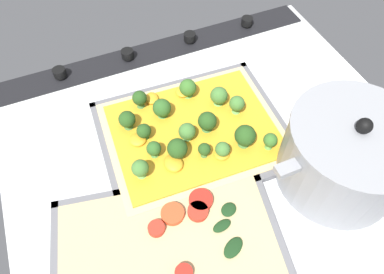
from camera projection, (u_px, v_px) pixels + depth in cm
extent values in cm
cube|color=silver|center=(212.00, 150.00, 68.83)|extent=(76.22, 65.53, 3.00)
cube|color=black|center=(160.00, 50.00, 83.05)|extent=(73.17, 7.00, 0.80)
cylinder|color=black|center=(247.00, 21.00, 87.24)|extent=(2.80, 2.80, 1.80)
cylinder|color=black|center=(190.00, 37.00, 83.75)|extent=(2.80, 2.80, 1.80)
cylinder|color=black|center=(127.00, 54.00, 80.26)|extent=(2.80, 2.80, 1.80)
cylinder|color=black|center=(60.00, 73.00, 76.76)|extent=(2.80, 2.80, 1.80)
cube|color=slate|center=(194.00, 134.00, 68.87)|extent=(36.16, 29.61, 0.50)
cube|color=slate|center=(172.00, 86.00, 75.91)|extent=(34.93, 2.80, 1.30)
cube|color=slate|center=(221.00, 192.00, 61.19)|extent=(34.93, 2.80, 1.30)
cube|color=slate|center=(272.00, 110.00, 71.99)|extent=(2.48, 28.06, 1.30)
cube|color=slate|center=(107.00, 159.00, 65.11)|extent=(2.48, 28.06, 1.30)
cube|color=#D3B77F|center=(194.00, 132.00, 68.26)|extent=(33.65, 27.10, 1.00)
cube|color=gold|center=(194.00, 130.00, 67.70)|extent=(30.94, 24.42, 0.40)
cone|color=#68AD54|center=(236.00, 109.00, 69.56)|extent=(1.66, 1.66, 1.30)
sphere|color=#427533|center=(237.00, 103.00, 68.12)|extent=(3.01, 3.01, 3.01)
cone|color=#68AD54|center=(224.00, 153.00, 63.73)|extent=(1.47, 1.47, 1.09)
sphere|color=#427533|center=(225.00, 148.00, 62.47)|extent=(2.67, 2.67, 2.67)
cone|color=#427635|center=(244.00, 142.00, 65.01)|extent=(2.12, 2.12, 1.28)
sphere|color=#264C1C|center=(245.00, 135.00, 63.32)|extent=(3.86, 3.86, 3.86)
cone|color=#68AD54|center=(218.00, 102.00, 70.99)|extent=(1.91, 1.91, 0.97)
sphere|color=#427533|center=(219.00, 95.00, 69.54)|extent=(3.47, 3.47, 3.47)
cone|color=#427635|center=(207.00, 127.00, 67.08)|extent=(1.94, 1.94, 1.13)
sphere|color=#264C1C|center=(207.00, 121.00, 65.55)|extent=(3.53, 3.53, 3.53)
cone|color=#5B9F46|center=(189.00, 94.00, 72.21)|extent=(1.89, 1.89, 1.02)
sphere|color=#386B28|center=(188.00, 87.00, 70.75)|extent=(3.44, 3.44, 3.44)
cone|color=#427635|center=(178.00, 155.00, 63.45)|extent=(1.99, 1.99, 1.23)
sphere|color=#264C1C|center=(177.00, 148.00, 61.85)|extent=(3.62, 3.62, 3.62)
cone|color=#427635|center=(204.00, 154.00, 63.58)|extent=(1.24, 1.24, 1.20)
sphere|color=#264C1C|center=(204.00, 149.00, 62.41)|extent=(2.26, 2.26, 2.26)
cone|color=#68AD54|center=(187.00, 137.00, 66.03)|extent=(1.75, 1.75, 0.82)
sphere|color=#427533|center=(187.00, 131.00, 64.73)|extent=(3.17, 3.17, 3.17)
cone|color=#68AD54|center=(141.00, 173.00, 61.16)|extent=(1.64, 1.64, 1.29)
sphere|color=#427533|center=(140.00, 168.00, 59.74)|extent=(2.98, 2.98, 2.98)
cone|color=#4D8B3F|center=(155.00, 153.00, 63.65)|extent=(1.46, 1.46, 1.15)
sphere|color=#2D5B23|center=(154.00, 149.00, 62.38)|extent=(2.65, 2.65, 2.65)
cone|color=#427635|center=(141.00, 104.00, 70.39)|extent=(1.58, 1.58, 1.31)
sphere|color=#264C1C|center=(140.00, 98.00, 68.98)|extent=(2.88, 2.88, 2.88)
cone|color=#4D8B3F|center=(163.00, 114.00, 69.16)|extent=(1.96, 1.96, 0.91)
sphere|color=#2D5B23|center=(162.00, 108.00, 67.71)|extent=(3.57, 3.57, 3.57)
cone|color=#427635|center=(128.00, 125.00, 67.39)|extent=(1.75, 1.75, 1.15)
sphere|color=#264C1C|center=(127.00, 119.00, 65.95)|extent=(3.18, 3.18, 3.18)
cone|color=#427635|center=(145.00, 136.00, 66.00)|extent=(1.50, 1.50, 1.01)
sphere|color=#264C1C|center=(144.00, 131.00, 64.76)|extent=(2.72, 2.72, 2.72)
cone|color=#5B9F46|center=(269.00, 145.00, 64.59)|extent=(1.41, 1.41, 1.33)
sphere|color=#386B28|center=(270.00, 140.00, 63.27)|extent=(2.56, 2.56, 2.56)
ellipsoid|color=gold|center=(183.00, 92.00, 72.59)|extent=(3.44, 3.46, 1.11)
ellipsoid|color=gold|center=(173.00, 163.00, 62.45)|extent=(3.93, 4.30, 1.30)
ellipsoid|color=gold|center=(221.00, 154.00, 63.74)|extent=(3.99, 3.99, 1.00)
ellipsoid|color=gold|center=(152.00, 98.00, 71.53)|extent=(3.25, 3.62, 1.10)
ellipsoid|color=gold|center=(138.00, 140.00, 65.54)|extent=(4.23, 4.19, 1.09)
cube|color=slate|center=(168.00, 243.00, 56.34)|extent=(39.15, 27.72, 0.50)
cube|color=slate|center=(158.00, 187.00, 61.79)|extent=(35.35, 7.91, 1.30)
cube|color=slate|center=(272.00, 221.00, 58.15)|extent=(5.20, 21.21, 1.30)
cube|color=slate|center=(55.00, 266.00, 53.88)|extent=(5.20, 21.21, 1.30)
cube|color=tan|center=(168.00, 242.00, 55.77)|extent=(36.34, 24.91, 0.90)
cylinder|color=#B22319|center=(184.00, 273.00, 52.09)|extent=(2.70, 2.70, 1.00)
cylinder|color=red|center=(198.00, 211.00, 57.74)|extent=(3.41, 3.41, 1.00)
cylinder|color=#D14723|center=(173.00, 214.00, 57.50)|extent=(3.82, 3.82, 1.00)
cylinder|color=red|center=(156.00, 228.00, 56.06)|extent=(2.72, 2.72, 1.00)
cylinder|color=#B22319|center=(201.00, 200.00, 58.92)|extent=(4.00, 4.00, 1.00)
ellipsoid|color=#193819|center=(229.00, 210.00, 58.05)|extent=(3.43, 3.19, 0.60)
ellipsoid|color=#193819|center=(222.00, 226.00, 56.42)|extent=(3.48, 2.23, 0.60)
ellipsoid|color=#193819|center=(233.00, 248.00, 54.37)|extent=(4.47, 3.85, 0.60)
cylinder|color=gray|center=(345.00, 156.00, 58.76)|extent=(20.70, 20.70, 12.56)
cylinder|color=gray|center=(360.00, 132.00, 53.34)|extent=(21.12, 21.12, 0.80)
sphere|color=black|center=(365.00, 126.00, 52.05)|extent=(2.40, 2.40, 2.40)
cube|color=gray|center=(287.00, 169.00, 52.72)|extent=(3.60, 2.00, 1.20)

